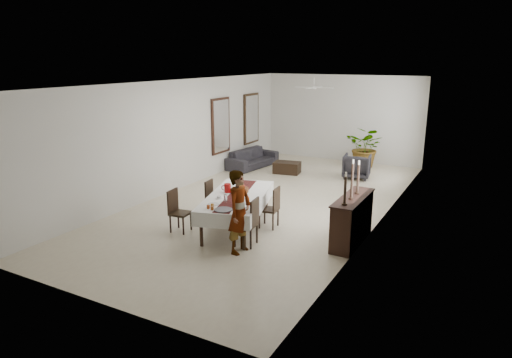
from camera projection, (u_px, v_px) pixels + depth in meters
name	position (u px, v px, depth m)	size (l,w,h in m)	color
floor	(270.00, 202.00, 12.39)	(6.00, 12.00, 0.00)	beige
ceiling	(271.00, 82.00, 11.57)	(6.00, 12.00, 0.02)	white
wall_back	(342.00, 118.00, 17.07)	(6.00, 0.02, 3.20)	silver
wall_front	(91.00, 208.00, 6.89)	(6.00, 0.02, 3.20)	silver
wall_left	(179.00, 135.00, 13.36)	(0.02, 12.00, 3.20)	silver
wall_right	(385.00, 156.00, 10.60)	(0.02, 12.00, 3.20)	silver
dining_table_top	(237.00, 197.00, 10.34)	(1.04, 2.49, 0.05)	black
table_leg_fl	(201.00, 230.00, 9.42)	(0.07, 0.07, 0.73)	black
table_leg_fr	(244.00, 233.00, 9.23)	(0.07, 0.07, 0.73)	black
table_leg_bl	(231.00, 197.00, 11.65)	(0.07, 0.07, 0.73)	black
table_leg_br	(266.00, 199.00, 11.46)	(0.07, 0.07, 0.73)	black
tablecloth_top	(237.00, 195.00, 10.33)	(1.23, 2.68, 0.01)	white
tablecloth_drape_left	(211.00, 200.00, 10.49)	(0.01, 2.68, 0.31)	white
tablecloth_drape_right	(263.00, 203.00, 10.25)	(0.01, 2.68, 0.31)	silver
tablecloth_drape_near	(220.00, 222.00, 9.11)	(1.23, 0.01, 0.31)	silver
tablecloth_drape_far	(250.00, 186.00, 11.63)	(1.23, 0.01, 0.31)	white
table_runner	(237.00, 195.00, 10.33)	(0.36, 2.60, 0.00)	#4F1816
red_pitcher	(228.00, 188.00, 10.50)	(0.16, 0.16, 0.21)	#9C0C0B
pitcher_handle	(224.00, 188.00, 10.52)	(0.12, 0.12, 0.02)	maroon
wine_glass_near	(234.00, 200.00, 9.64)	(0.07, 0.07, 0.18)	white
wine_glass_mid	(225.00, 198.00, 9.79)	(0.07, 0.07, 0.18)	white
wine_glass_far	(240.00, 191.00, 10.35)	(0.07, 0.07, 0.18)	white
teacup_right	(244.00, 203.00, 9.67)	(0.09, 0.09, 0.06)	white
saucer_right	(244.00, 204.00, 9.68)	(0.16, 0.16, 0.01)	silver
teacup_left	(219.00, 197.00, 10.04)	(0.09, 0.09, 0.06)	silver
saucer_left	(219.00, 199.00, 10.05)	(0.16, 0.16, 0.01)	white
plate_near_right	(241.00, 209.00, 9.38)	(0.25, 0.25, 0.02)	silver
bread_near_right	(241.00, 207.00, 9.37)	(0.09, 0.09, 0.09)	tan
plate_near_left	(213.00, 204.00, 9.66)	(0.25, 0.25, 0.02)	silver
plate_far_left	(229.00, 187.00, 10.94)	(0.25, 0.25, 0.02)	silver
serving_tray	(223.00, 210.00, 9.30)	(0.37, 0.37, 0.02)	#434348
jam_jar_a	(212.00, 208.00, 9.31)	(0.07, 0.07, 0.08)	brown
jam_jar_b	(208.00, 207.00, 9.39)	(0.07, 0.07, 0.08)	#883713
jam_jar_c	(212.00, 205.00, 9.47)	(0.07, 0.07, 0.08)	#995B16
fruit_basket	(242.00, 190.00, 10.55)	(0.31, 0.31, 0.10)	brown
fruit_red	(243.00, 186.00, 10.54)	(0.09, 0.09, 0.09)	maroon
fruit_green	(240.00, 186.00, 10.57)	(0.08, 0.08, 0.08)	olive
chair_right_near_seat	(246.00, 225.00, 9.46)	(0.43, 0.43, 0.05)	black
chair_right_near_leg_fl	(251.00, 239.00, 9.30)	(0.04, 0.04, 0.43)	black
chair_right_near_leg_fr	(257.00, 233.00, 9.62)	(0.04, 0.04, 0.43)	black
chair_right_near_leg_bl	(235.00, 237.00, 9.42)	(0.04, 0.04, 0.43)	black
chair_right_near_leg_br	(241.00, 231.00, 9.74)	(0.04, 0.04, 0.43)	black
chair_right_near_back	(255.00, 212.00, 9.31)	(0.43, 0.04, 0.55)	black
chair_right_far_seat	(269.00, 210.00, 10.47)	(0.41, 0.41, 0.05)	black
chair_right_far_leg_fl	(273.00, 222.00, 10.32)	(0.04, 0.04, 0.40)	black
chair_right_far_leg_fr	(278.00, 217.00, 10.62)	(0.04, 0.04, 0.40)	black
chair_right_far_leg_bl	(259.00, 220.00, 10.45)	(0.04, 0.04, 0.40)	black
chair_right_far_leg_br	(265.00, 216.00, 10.74)	(0.04, 0.04, 0.40)	black
chair_right_far_back	(277.00, 199.00, 10.33)	(0.41, 0.04, 0.52)	black
chair_left_near_seat	(180.00, 213.00, 10.21)	(0.41, 0.41, 0.05)	black
chair_left_near_leg_fl	(178.00, 219.00, 10.48)	(0.04, 0.04, 0.40)	black
chair_left_near_leg_fr	(170.00, 224.00, 10.18)	(0.04, 0.04, 0.40)	black
chair_left_near_leg_bl	(191.00, 221.00, 10.36)	(0.04, 0.04, 0.40)	black
chair_left_near_leg_br	(183.00, 226.00, 10.06)	(0.04, 0.04, 0.40)	black
chair_left_near_back	(173.00, 201.00, 10.21)	(0.41, 0.04, 0.52)	black
chair_left_far_seat	(216.00, 201.00, 11.12)	(0.39, 0.39, 0.04)	black
chair_left_far_leg_fl	(213.00, 207.00, 11.38)	(0.04, 0.04, 0.39)	black
chair_left_far_leg_fr	(207.00, 211.00, 11.09)	(0.04, 0.04, 0.39)	black
chair_left_far_leg_bl	(225.00, 209.00, 11.26)	(0.04, 0.04, 0.39)	black
chair_left_far_leg_br	(219.00, 213.00, 10.98)	(0.04, 0.04, 0.39)	black
chair_left_far_back	(209.00, 190.00, 11.12)	(0.39, 0.04, 0.50)	black
woman	(239.00, 212.00, 9.02)	(0.62, 0.41, 1.69)	gray
sideboard_body	(352.00, 221.00, 9.58)	(0.43, 1.63, 0.98)	black
sideboard_top	(353.00, 198.00, 9.45)	(0.48, 1.70, 0.03)	black
candlestick_near_base	(344.00, 204.00, 8.93)	(0.11, 0.11, 0.03)	black
candlestick_near_shaft	(345.00, 190.00, 8.86)	(0.05, 0.05, 0.54)	black
candlestick_near_candle	(346.00, 174.00, 8.77)	(0.04, 0.04, 0.09)	white
candlestick_mid_base	(351.00, 198.00, 9.30)	(0.11, 0.11, 0.03)	black
candlestick_mid_shaft	(352.00, 181.00, 9.20)	(0.05, 0.05, 0.71)	black
candlestick_mid_candle	(353.00, 162.00, 9.10)	(0.04, 0.04, 0.09)	beige
candlestick_far_base	(357.00, 193.00, 9.67)	(0.11, 0.11, 0.03)	black
candlestick_far_shaft	(358.00, 178.00, 9.59)	(0.05, 0.05, 0.60)	black
candlestick_far_candle	(359.00, 163.00, 9.50)	(0.04, 0.04, 0.09)	silver
sofa	(253.00, 158.00, 16.33)	(2.16, 0.85, 0.63)	#2C292E
armchair	(357.00, 166.00, 14.79)	(0.83, 0.85, 0.78)	#28262B
coffee_table	(287.00, 168.00, 15.46)	(0.87, 0.58, 0.38)	black
potted_plant	(366.00, 147.00, 16.11)	(1.32, 1.15, 1.47)	#304F1F
mirror_frame_near	(221.00, 126.00, 15.21)	(0.06, 1.05, 1.85)	black
mirror_glass_near	(222.00, 126.00, 15.20)	(0.01, 0.90, 1.70)	white
mirror_frame_far	(251.00, 119.00, 17.00)	(0.06, 1.05, 1.85)	black
mirror_glass_far	(252.00, 119.00, 16.98)	(0.01, 0.90, 1.70)	white
fan_rod	(314.00, 81.00, 14.14)	(0.04, 0.04, 0.20)	silver
fan_hub	(314.00, 88.00, 14.19)	(0.16, 0.16, 0.08)	silver
fan_blade_n	(318.00, 87.00, 14.49)	(0.10, 0.55, 0.01)	silver
fan_blade_s	(310.00, 88.00, 13.89)	(0.10, 0.55, 0.01)	white
fan_blade_e	(324.00, 88.00, 14.03)	(0.55, 0.10, 0.01)	white
fan_blade_w	(303.00, 87.00, 14.35)	(0.55, 0.10, 0.01)	white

